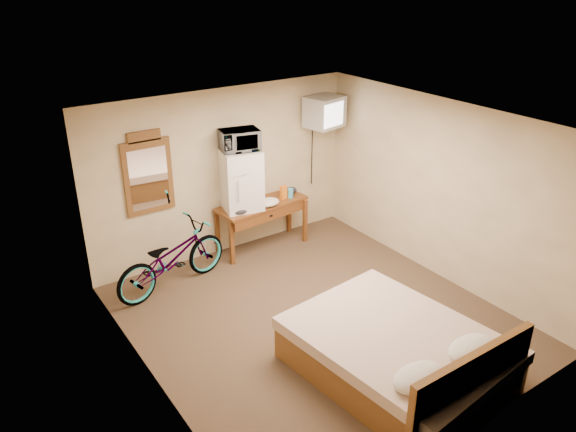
# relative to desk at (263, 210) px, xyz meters

# --- Properties ---
(room) EXTENTS (4.60, 4.64, 2.50)m
(room) POSITION_rel_desk_xyz_m (-0.48, -2.00, 0.61)
(room) COLOR #412C20
(room) RESTS_ON ground
(desk) EXTENTS (1.46, 0.67, 0.75)m
(desk) POSITION_rel_desk_xyz_m (0.00, 0.00, 0.00)
(desk) COLOR brown
(desk) RESTS_ON floor
(mini_fridge) EXTENTS (0.64, 0.62, 0.89)m
(mini_fridge) POSITION_rel_desk_xyz_m (-0.34, 0.04, 0.56)
(mini_fridge) COLOR white
(mini_fridge) RESTS_ON desk
(microwave) EXTENTS (0.61, 0.48, 0.30)m
(microwave) POSITION_rel_desk_xyz_m (-0.34, 0.04, 1.16)
(microwave) COLOR white
(microwave) RESTS_ON mini_fridge
(snack_bag) EXTENTS (0.11, 0.07, 0.21)m
(snack_bag) POSITION_rel_desk_xyz_m (0.37, -0.02, 0.22)
(snack_bag) COLOR orange
(snack_bag) RESTS_ON desk
(blue_cup) EXTENTS (0.08, 0.08, 0.15)m
(blue_cup) POSITION_rel_desk_xyz_m (0.47, -0.05, 0.19)
(blue_cup) COLOR #41ABDF
(blue_cup) RESTS_ON desk
(cloth_cream) EXTENTS (0.35, 0.27, 0.11)m
(cloth_cream) POSITION_rel_desk_xyz_m (0.02, -0.12, 0.17)
(cloth_cream) COLOR white
(cloth_cream) RESTS_ON desk
(cloth_dark_a) EXTENTS (0.26, 0.20, 0.10)m
(cloth_dark_a) POSITION_rel_desk_xyz_m (-0.47, -0.13, 0.16)
(cloth_dark_a) COLOR black
(cloth_dark_a) RESTS_ON desk
(cloth_dark_b) EXTENTS (0.21, 0.17, 0.10)m
(cloth_dark_b) POSITION_rel_desk_xyz_m (0.58, 0.10, 0.16)
(cloth_dark_b) COLOR black
(cloth_dark_b) RESTS_ON desk
(crt_television) EXTENTS (0.62, 0.65, 0.47)m
(crt_television) POSITION_rel_desk_xyz_m (1.15, 0.02, 1.35)
(crt_television) COLOR black
(crt_television) RESTS_ON room
(wall_mirror) EXTENTS (0.68, 0.04, 1.16)m
(wall_mirror) POSITION_rel_desk_xyz_m (-1.64, 0.27, 0.85)
(wall_mirror) COLOR brown
(wall_mirror) RESTS_ON room
(bicycle) EXTENTS (1.80, 0.94, 0.90)m
(bicycle) POSITION_rel_desk_xyz_m (-1.64, -0.29, -0.19)
(bicycle) COLOR black
(bicycle) RESTS_ON floor
(bed) EXTENTS (1.86, 2.34, 0.90)m
(bed) POSITION_rel_desk_xyz_m (-0.40, -3.37, -0.34)
(bed) COLOR brown
(bed) RESTS_ON floor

